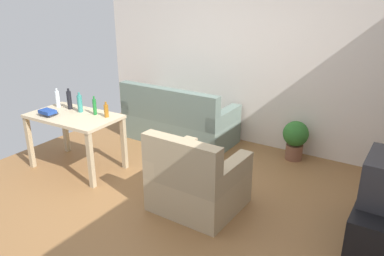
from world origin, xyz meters
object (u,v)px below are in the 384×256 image
object	(u,v)px
bottle_tall	(80,103)
bottle_green	(95,107)
desk	(74,123)
bottle_amber	(106,111)
bottle_dark	(69,100)
couch	(178,122)
potted_plant	(295,138)
tv_stand	(380,222)
armchair	(196,182)
bottle_clear	(58,99)
book_stack	(48,113)

from	to	relation	value
bottle_tall	bottle_green	xyz separation A→B (m)	(0.25, 0.03, -0.01)
desk	bottle_amber	bearing A→B (deg)	19.75
desk	bottle_dark	bearing A→B (deg)	144.74
bottle_tall	desk	bearing A→B (deg)	-84.01
bottle_dark	bottle_tall	distance (m)	0.22
couch	potted_plant	bearing A→B (deg)	-170.14
tv_stand	bottle_tall	xyz separation A→B (m)	(-3.72, -0.26, 0.64)
armchair	desk	bearing A→B (deg)	1.35
bottle_clear	bottle_green	bearing A→B (deg)	3.05
armchair	bottle_clear	bearing A→B (deg)	-1.77
bottle_clear	bottle_tall	world-z (taller)	bottle_tall
bottle_dark	bottle_green	xyz separation A→B (m)	(0.47, 0.01, -0.02)
couch	bottle_amber	distance (m)	1.47
bottle_dark	tv_stand	bearing A→B (deg)	3.50
armchair	bottle_clear	distance (m)	2.41
desk	potted_plant	world-z (taller)	desk
desk	bottle_amber	distance (m)	0.50
couch	armchair	xyz separation A→B (m)	(1.29, -1.53, 0.01)
bottle_dark	bottle_amber	bearing A→B (deg)	1.39
tv_stand	bottle_green	size ratio (longest dim) A/B	4.41
couch	book_stack	bearing A→B (deg)	63.62
bottle_green	tv_stand	bearing A→B (deg)	3.83
bottle_dark	bottle_amber	world-z (taller)	bottle_dark
potted_plant	book_stack	distance (m)	3.38
armchair	book_stack	bearing A→B (deg)	6.52
bottle_dark	couch	bearing A→B (deg)	58.50
bottle_clear	tv_stand	bearing A→B (deg)	3.70
tv_stand	potted_plant	world-z (taller)	potted_plant
couch	bottle_dark	distance (m)	1.72
tv_stand	armchair	bearing A→B (deg)	102.43
bottle_green	armchair	bearing A→B (deg)	-5.73
potted_plant	bottle_amber	world-z (taller)	bottle_amber
desk	bottle_green	bearing A→B (deg)	33.18
tv_stand	armchair	size ratio (longest dim) A/B	1.19
potted_plant	bottle_green	world-z (taller)	bottle_green
book_stack	desk	bearing A→B (deg)	37.82
tv_stand	potted_plant	xyz separation A→B (m)	(-1.31, 1.45, 0.09)
armchair	bottle_green	xyz separation A→B (m)	(-1.66, 0.17, 0.55)
bottle_green	book_stack	world-z (taller)	bottle_green
bottle_clear	bottle_tall	distance (m)	0.43
couch	bottle_tall	size ratio (longest dim) A/B	6.47
tv_stand	desk	bearing A→B (deg)	96.11
bottle_tall	armchair	bearing A→B (deg)	-4.24
armchair	bottle_dark	distance (m)	2.21
potted_plant	couch	bearing A→B (deg)	-170.14
bottle_amber	bottle_green	bearing A→B (deg)	-177.78
armchair	book_stack	world-z (taller)	armchair
bottle_tall	book_stack	bearing A→B (deg)	-125.25
desk	bottle_green	xyz separation A→B (m)	(0.23, 0.16, 0.22)
bottle_dark	bottle_clear	bearing A→B (deg)	-172.44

